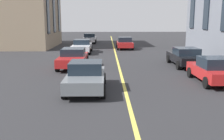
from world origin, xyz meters
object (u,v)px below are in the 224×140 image
at_px(car_grey_parked_a, 86,76).
at_px(car_red_trailing, 214,70).
at_px(car_white_oncoming, 82,46).
at_px(car_red_mid, 125,43).
at_px(car_white_parked_b, 90,38).
at_px(car_red_near, 73,58).
at_px(car_black_far, 185,57).

bearing_deg(car_grey_parked_a, car_red_trailing, -78.03).
bearing_deg(car_white_oncoming, car_red_mid, -53.19).
relative_size(car_red_trailing, car_white_parked_b, 1.00).
bearing_deg(car_red_trailing, car_grey_parked_a, 101.97).
bearing_deg(car_red_near, car_black_far, -86.94).
bearing_deg(car_white_parked_b, car_grey_parked_a, -176.70).
bearing_deg(car_red_trailing, car_white_oncoming, 32.48).
height_order(car_black_far, car_red_trailing, car_red_trailing).
relative_size(car_grey_parked_a, car_red_trailing, 1.00).
bearing_deg(car_red_near, car_grey_parked_a, -167.27).
relative_size(car_black_far, car_white_parked_b, 1.13).
bearing_deg(car_white_parked_b, car_red_mid, -149.79).
height_order(car_white_parked_b, car_white_oncoming, car_white_parked_b).
xyz_separation_m(car_black_far, car_white_oncoming, (7.96, 8.34, 0.00)).
bearing_deg(car_black_far, car_grey_parked_a, 134.05).
xyz_separation_m(car_black_far, car_red_mid, (11.44, 3.70, -0.00)).
distance_m(car_black_far, car_red_near, 8.19).
relative_size(car_red_trailing, car_white_oncoming, 0.89).
bearing_deg(car_red_mid, car_red_trailing, -167.43).
xyz_separation_m(car_black_far, car_red_near, (-0.44, 8.18, 0.00)).
xyz_separation_m(car_red_mid, car_white_parked_b, (7.89, 4.59, 0.00)).
relative_size(car_grey_parked_a, car_white_oncoming, 0.89).
xyz_separation_m(car_red_mid, car_red_trailing, (-16.57, -3.70, 0.00)).
bearing_deg(car_grey_parked_a, car_black_far, -45.95).
bearing_deg(car_black_far, car_white_parked_b, 23.22).
height_order(car_red_trailing, car_white_parked_b, same).
bearing_deg(car_white_parked_b, car_black_far, -156.78).
bearing_deg(car_red_mid, car_black_far, -162.09).
xyz_separation_m(car_red_mid, car_white_oncoming, (-3.47, 4.64, 0.00)).
distance_m(car_red_near, car_white_parked_b, 19.76).
bearing_deg(car_white_oncoming, car_black_far, -133.69).
distance_m(car_black_far, car_red_mid, 12.02).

